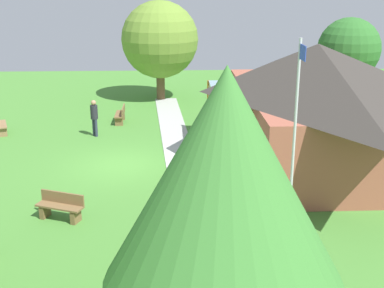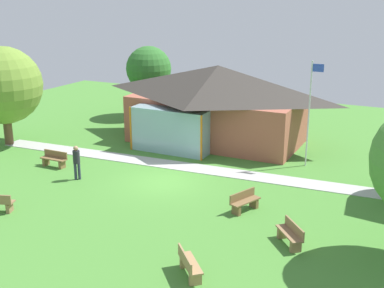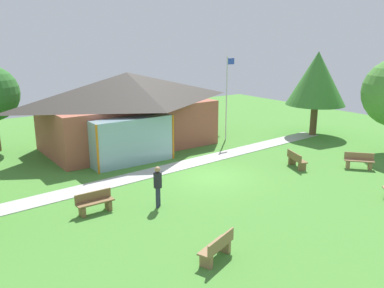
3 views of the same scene
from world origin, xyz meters
The scene contains 11 objects.
ground_plane centered at (0.00, 0.00, 0.00)m, with size 44.00×44.00×0.00m, color #478433.
pavilion centered at (-0.60, 7.50, 2.44)m, with size 11.13×7.31×4.70m.
footpath centered at (0.00, 2.32, 0.01)m, with size 23.48×1.30×0.03m, color #ADADA8.
flagpole centered at (5.65, 5.37, 3.09)m, with size 0.64×0.08×5.61m.
bench_mid_left centered at (-6.35, -0.69, 0.40)m, with size 1.50×0.45×0.84m.
bench_mid_right centered at (4.71, -1.53, 0.40)m, with size 0.97×1.56×0.84m.
bench_front_right centered at (4.88, -7.15, 0.40)m, with size 1.34×1.40×0.84m.
bench_lawn_far_right centered at (7.27, -3.61, 0.40)m, with size 1.31×1.42×0.84m.
visitor_strolling_lawn centered at (-4.02, -1.69, 1.02)m, with size 0.34×0.34×1.74m.
tree_west_hedge centered at (-11.62, 1.29, 3.63)m, with size 4.59×4.59×5.94m.
tree_behind_pavilion_left centered at (-7.66, 11.39, 3.51)m, with size 3.31×3.31×5.20m.
Camera 2 is at (11.33, -20.06, 8.91)m, focal length 46.80 mm.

